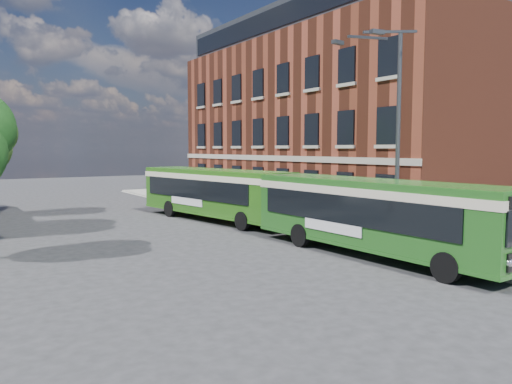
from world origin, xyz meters
TOP-DOWN VIEW (x-y plane):
  - ground at (0.00, 0.00)m, footprint 120.00×120.00m
  - pavement at (7.00, 8.00)m, footprint 6.00×48.00m
  - kerb_line at (3.95, 8.00)m, footprint 0.12×48.00m
  - brick_office at (14.00, 12.00)m, footprint 12.10×26.00m
  - street_lamp at (4.84, -2.00)m, footprint 2.96×2.38m
  - bus_stop_sign at (5.60, -4.20)m, footprint 0.35×0.08m
  - bus_front at (3.20, -2.65)m, footprint 3.09×12.04m
  - bus_rear at (2.49, 9.53)m, footprint 4.35×12.05m
  - pedestrian_a at (6.19, -1.50)m, footprint 0.62×0.42m
  - pedestrian_b at (5.73, -4.11)m, footprint 0.95×0.77m

SIDE VIEW (x-z plane):
  - ground at x=0.00m, z-range 0.00..0.00m
  - kerb_line at x=3.95m, z-range 0.00..0.01m
  - pavement at x=7.00m, z-range 0.00..0.15m
  - pedestrian_a at x=6.19m, z-range 0.15..1.82m
  - pedestrian_b at x=5.73m, z-range 0.15..1.99m
  - bus_stop_sign at x=5.60m, z-range 0.25..2.77m
  - bus_rear at x=2.49m, z-range 0.32..3.34m
  - bus_front at x=3.20m, z-range 0.32..3.34m
  - street_lamp at x=4.84m, z-range 0.29..9.29m
  - brick_office at x=14.00m, z-range -0.13..14.07m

